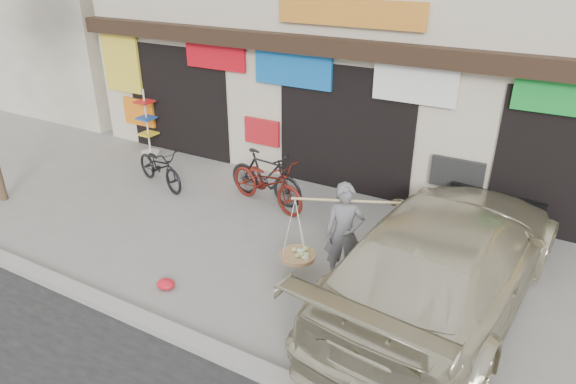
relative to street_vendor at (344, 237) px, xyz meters
The scene contains 11 objects.
ground 1.64m from the street_vendor, 164.57° to the right, with size 70.00×70.00×0.00m, color gray.
kerb 2.85m from the street_vendor, 120.27° to the right, with size 70.00×0.25×0.12m, color gray.
shophouse_block 6.74m from the street_vendor, 103.00° to the left, with size 14.00×6.32×7.00m.
neighbor_west 16.45m from the street_vendor, 156.05° to the left, with size 12.00×7.00×6.00m, color beige.
street_vendor is the anchor object (origin of this frame).
bike_0 5.13m from the street_vendor, 165.48° to the left, with size 0.61×1.74×0.92m, color black.
bike_1 3.13m from the street_vendor, 144.68° to the left, with size 0.51×1.81×1.09m, color black.
bike_2 2.91m from the street_vendor, 145.95° to the left, with size 0.68×1.96×1.03m, color #611810.
suv 1.54m from the street_vendor, ahead, with size 2.88×5.88×1.65m.
display_rack 7.10m from the street_vendor, 158.00° to the left, with size 0.46×0.46×1.67m.
red_bag 2.88m from the street_vendor, 145.47° to the right, with size 0.31×0.25×0.14m, color red.
Camera 1 is at (4.00, -6.00, 4.84)m, focal length 32.00 mm.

